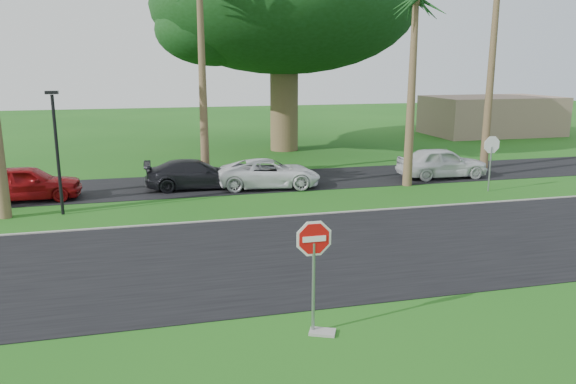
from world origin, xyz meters
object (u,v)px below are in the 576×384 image
at_px(stop_sign_far, 491,152).
at_px(stop_sign_near, 314,254).
at_px(car_minivan, 269,174).
at_px(car_pickup, 442,163).
at_px(car_dark, 195,174).
at_px(car_red, 27,183).

bearing_deg(stop_sign_far, stop_sign_near, 43.73).
height_order(car_minivan, car_pickup, car_pickup).
bearing_deg(stop_sign_near, car_pickup, 52.41).
bearing_deg(car_pickup, stop_sign_far, -168.46).
bearing_deg(car_minivan, stop_sign_near, 178.37).
bearing_deg(car_dark, car_pickup, -91.88).
bearing_deg(car_dark, car_minivan, -99.96).
height_order(stop_sign_near, stop_sign_far, same).
height_order(stop_sign_far, car_pickup, stop_sign_far).
bearing_deg(car_minivan, car_pickup, -82.49).
bearing_deg(car_red, car_pickup, -88.85).
bearing_deg(car_minivan, car_red, 96.61).
distance_m(stop_sign_near, car_dark, 14.86).
bearing_deg(car_red, stop_sign_near, -148.99).
bearing_deg(stop_sign_near, car_dark, 94.64).
xyz_separation_m(stop_sign_near, car_red, (-8.19, 14.21, -1.04)).
height_order(stop_sign_near, car_red, stop_sign_near).
height_order(stop_sign_near, car_minivan, stop_sign_near).
xyz_separation_m(stop_sign_far, car_red, (-19.69, 3.21, -1.04)).
height_order(car_dark, car_minivan, car_dark).
relative_size(stop_sign_near, car_dark, 0.58).
bearing_deg(car_dark, stop_sign_far, -105.93).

